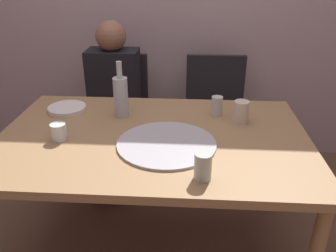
# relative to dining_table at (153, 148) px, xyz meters

# --- Properties ---
(ground_plane) EXTENTS (8.00, 8.00, 0.00)m
(ground_plane) POSITION_rel_dining_table_xyz_m (0.00, 0.00, -0.68)
(ground_plane) COLOR brown
(dining_table) EXTENTS (1.53, 1.00, 0.75)m
(dining_table) POSITION_rel_dining_table_xyz_m (0.00, 0.00, 0.00)
(dining_table) COLOR #99754C
(dining_table) RESTS_ON ground_plane
(pizza_tray) EXTENTS (0.47, 0.47, 0.01)m
(pizza_tray) POSITION_rel_dining_table_xyz_m (0.08, -0.10, 0.08)
(pizza_tray) COLOR #ADADB2
(pizza_tray) RESTS_ON dining_table
(wine_bottle) EXTENTS (0.08, 0.08, 0.31)m
(wine_bottle) POSITION_rel_dining_table_xyz_m (-0.20, 0.22, 0.19)
(wine_bottle) COLOR #B2BCC1
(wine_bottle) RESTS_ON dining_table
(tumbler_near) EXTENTS (0.07, 0.07, 0.08)m
(tumbler_near) POSITION_rel_dining_table_xyz_m (-0.44, -0.08, 0.11)
(tumbler_near) COLOR silver
(tumbler_near) RESTS_ON dining_table
(tumbler_far) EXTENTS (0.08, 0.08, 0.12)m
(tumbler_far) POSITION_rel_dining_table_xyz_m (0.45, 0.18, 0.13)
(tumbler_far) COLOR beige
(tumbler_far) RESTS_ON dining_table
(wine_glass) EXTENTS (0.07, 0.07, 0.11)m
(wine_glass) POSITION_rel_dining_table_xyz_m (0.24, -0.37, 0.13)
(wine_glass) COLOR #B7C6BC
(wine_glass) RESTS_ON dining_table
(short_glass) EXTENTS (0.06, 0.06, 0.11)m
(short_glass) POSITION_rel_dining_table_xyz_m (0.33, 0.26, 0.13)
(short_glass) COLOR #B7C6BC
(short_glass) RESTS_ON dining_table
(plate_stack) EXTENTS (0.21, 0.21, 0.03)m
(plate_stack) POSITION_rel_dining_table_xyz_m (-0.52, 0.27, 0.09)
(plate_stack) COLOR white
(plate_stack) RESTS_ON dining_table
(chair_left) EXTENTS (0.44, 0.44, 0.90)m
(chair_left) POSITION_rel_dining_table_xyz_m (-0.37, 0.90, -0.16)
(chair_left) COLOR black
(chair_left) RESTS_ON ground_plane
(chair_right) EXTENTS (0.44, 0.44, 0.90)m
(chair_right) POSITION_rel_dining_table_xyz_m (0.37, 0.90, -0.16)
(chair_right) COLOR black
(chair_right) RESTS_ON ground_plane
(guest_in_sweater) EXTENTS (0.36, 0.56, 1.17)m
(guest_in_sweater) POSITION_rel_dining_table_xyz_m (-0.37, 0.75, -0.04)
(guest_in_sweater) COLOR black
(guest_in_sweater) RESTS_ON ground_plane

